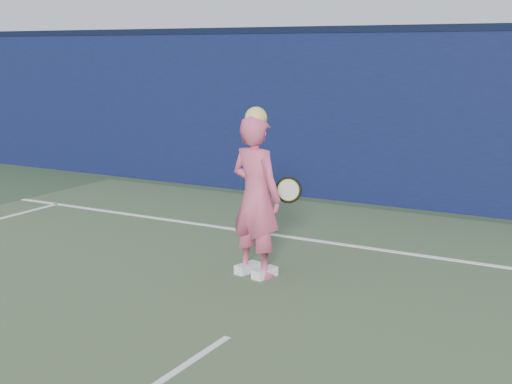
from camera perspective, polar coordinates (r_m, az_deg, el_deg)
The scene contains 4 objects.
backstop_wall at distance 10.49m, azimuth 13.60°, elevation 5.49°, with size 24.00×0.40×2.50m, color black.
wall_cap at distance 10.44m, azimuth 13.94°, elevation 12.60°, with size 24.00×0.42×0.10m, color black.
player at distance 7.10m, azimuth 0.00°, elevation -0.34°, with size 0.67×0.52×1.72m.
racket at distance 7.47m, azimuth 2.42°, elevation 0.13°, with size 0.53×0.14×0.28m.
Camera 1 is at (2.80, -3.55, 2.27)m, focal length 50.00 mm.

